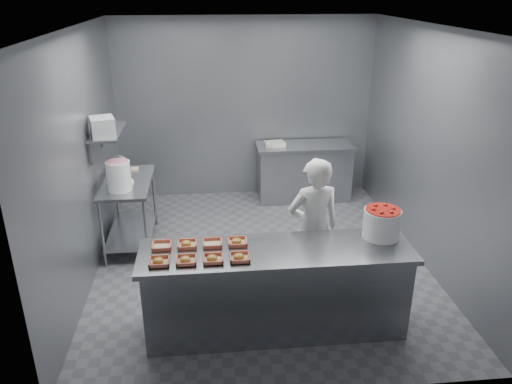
# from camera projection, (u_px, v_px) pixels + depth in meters

# --- Properties ---
(floor) EXTENTS (4.50, 4.50, 0.00)m
(floor) POSITION_uv_depth(u_px,v_px,m) (261.00, 260.00, 6.28)
(floor) COLOR #4C4C51
(floor) RESTS_ON ground
(ceiling) EXTENTS (4.50, 4.50, 0.00)m
(ceiling) POSITION_uv_depth(u_px,v_px,m) (262.00, 27.00, 5.21)
(ceiling) COLOR white
(ceiling) RESTS_ON wall_back
(wall_back) EXTENTS (4.00, 0.04, 2.80)m
(wall_back) POSITION_uv_depth(u_px,v_px,m) (245.00, 109.00, 7.81)
(wall_back) COLOR slate
(wall_back) RESTS_ON ground
(wall_left) EXTENTS (0.04, 4.50, 2.80)m
(wall_left) POSITION_uv_depth(u_px,v_px,m) (83.00, 160.00, 5.56)
(wall_left) COLOR slate
(wall_left) RESTS_ON ground
(wall_right) EXTENTS (0.04, 4.50, 2.80)m
(wall_right) POSITION_uv_depth(u_px,v_px,m) (428.00, 149.00, 5.93)
(wall_right) COLOR slate
(wall_right) RESTS_ON ground
(service_counter) EXTENTS (2.60, 0.70, 0.90)m
(service_counter) POSITION_uv_depth(u_px,v_px,m) (276.00, 290.00, 4.87)
(service_counter) COLOR slate
(service_counter) RESTS_ON ground
(prep_table) EXTENTS (0.60, 1.20, 0.90)m
(prep_table) POSITION_uv_depth(u_px,v_px,m) (129.00, 203.00, 6.45)
(prep_table) COLOR slate
(prep_table) RESTS_ON ground
(back_counter) EXTENTS (1.50, 0.60, 0.90)m
(back_counter) POSITION_uv_depth(u_px,v_px,m) (304.00, 172.00, 7.94)
(back_counter) COLOR slate
(back_counter) RESTS_ON ground
(wall_shelf) EXTENTS (0.35, 0.90, 0.03)m
(wall_shelf) POSITION_uv_depth(u_px,v_px,m) (107.00, 132.00, 6.07)
(wall_shelf) COLOR slate
(wall_shelf) RESTS_ON wall_left
(tray_0) EXTENTS (0.19, 0.18, 0.06)m
(tray_0) POSITION_uv_depth(u_px,v_px,m) (159.00, 261.00, 4.45)
(tray_0) COLOR tan
(tray_0) RESTS_ON service_counter
(tray_1) EXTENTS (0.19, 0.18, 0.06)m
(tray_1) POSITION_uv_depth(u_px,v_px,m) (186.00, 260.00, 4.47)
(tray_1) COLOR tan
(tray_1) RESTS_ON service_counter
(tray_2) EXTENTS (0.19, 0.18, 0.06)m
(tray_2) POSITION_uv_depth(u_px,v_px,m) (213.00, 259.00, 4.50)
(tray_2) COLOR tan
(tray_2) RESTS_ON service_counter
(tray_3) EXTENTS (0.19, 0.18, 0.06)m
(tray_3) POSITION_uv_depth(u_px,v_px,m) (239.00, 257.00, 4.52)
(tray_3) COLOR tan
(tray_3) RESTS_ON service_counter
(tray_4) EXTENTS (0.19, 0.18, 0.04)m
(tray_4) POSITION_uv_depth(u_px,v_px,m) (162.00, 246.00, 4.73)
(tray_4) COLOR tan
(tray_4) RESTS_ON service_counter
(tray_5) EXTENTS (0.19, 0.18, 0.06)m
(tray_5) POSITION_uv_depth(u_px,v_px,m) (187.00, 244.00, 4.75)
(tray_5) COLOR tan
(tray_5) RESTS_ON service_counter
(tray_6) EXTENTS (0.19, 0.18, 0.04)m
(tray_6) POSITION_uv_depth(u_px,v_px,m) (213.00, 243.00, 4.77)
(tray_6) COLOR tan
(tray_6) RESTS_ON service_counter
(tray_7) EXTENTS (0.19, 0.18, 0.06)m
(tray_7) POSITION_uv_depth(u_px,v_px,m) (237.00, 242.00, 4.79)
(tray_7) COLOR tan
(tray_7) RESTS_ON service_counter
(worker) EXTENTS (0.63, 0.47, 1.59)m
(worker) POSITION_uv_depth(u_px,v_px,m) (313.00, 229.00, 5.33)
(worker) COLOR silver
(worker) RESTS_ON ground
(strawberry_tub) EXTENTS (0.36, 0.36, 0.30)m
(strawberry_tub) POSITION_uv_depth(u_px,v_px,m) (382.00, 222.00, 4.87)
(strawberry_tub) COLOR white
(strawberry_tub) RESTS_ON service_counter
(glaze_bucket) EXTENTS (0.30, 0.29, 0.44)m
(glaze_bucket) POSITION_uv_depth(u_px,v_px,m) (119.00, 175.00, 5.99)
(glaze_bucket) COLOR white
(glaze_bucket) RESTS_ON prep_table
(bucket_lid) EXTENTS (0.38, 0.38, 0.03)m
(bucket_lid) POSITION_uv_depth(u_px,v_px,m) (120.00, 183.00, 6.24)
(bucket_lid) COLOR white
(bucket_lid) RESTS_ON prep_table
(rag) EXTENTS (0.15, 0.13, 0.02)m
(rag) POSITION_uv_depth(u_px,v_px,m) (133.00, 169.00, 6.72)
(rag) COLOR #CCB28C
(rag) RESTS_ON prep_table
(appliance) EXTENTS (0.34, 0.36, 0.23)m
(appliance) POSITION_uv_depth(u_px,v_px,m) (102.00, 127.00, 5.80)
(appliance) COLOR gray
(appliance) RESTS_ON wall_shelf
(paper_stack) EXTENTS (0.30, 0.22, 0.06)m
(paper_stack) POSITION_uv_depth(u_px,v_px,m) (275.00, 144.00, 7.71)
(paper_stack) COLOR silver
(paper_stack) RESTS_ON back_counter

